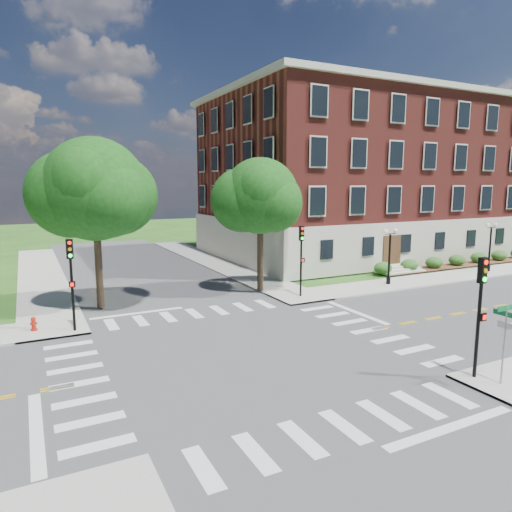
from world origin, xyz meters
name	(u,v)px	position (x,y,z in m)	size (l,w,h in m)	color
ground	(246,353)	(0.00, 0.00, 0.00)	(160.00, 160.00, 0.00)	#234A14
road_ew	(246,353)	(0.00, 0.00, 0.01)	(90.00, 12.00, 0.01)	#3D3D3F
road_ns	(246,353)	(0.00, 0.00, 0.01)	(12.00, 90.00, 0.01)	#3D3D3F
sidewalk_ne	(325,269)	(15.38, 15.38, 0.06)	(34.00, 34.00, 0.12)	#9E9B93
crosswalk_east	(369,330)	(7.20, 0.00, 0.00)	(2.20, 10.20, 0.02)	silver
stop_bar_east	(356,313)	(8.80, 3.00, 0.00)	(0.40, 5.50, 0.00)	silver
main_building	(357,178)	(24.00, 21.99, 8.34)	(30.60, 22.40, 16.50)	#B7B5A2
shrub_row	(457,267)	(27.00, 10.80, 0.00)	(18.00, 2.00, 1.30)	#24501A
tree_c	(95,189)	(-4.81, 10.80, 7.35)	(6.17, 6.17, 10.33)	black
tree_d	(260,196)	(6.07, 10.31, 6.83)	(5.30, 5.30, 9.38)	black
traffic_signal_se	(480,302)	(6.81, -6.69, 3.19)	(0.33, 0.37, 4.80)	black
traffic_signal_ne	(301,252)	(7.77, 7.59, 3.19)	(0.37, 0.43, 4.80)	black
traffic_signal_nw	(71,273)	(-6.72, 6.68, 3.19)	(0.37, 0.42, 4.80)	black
twin_lamp_west	(390,253)	(15.77, 7.77, 2.52)	(1.36, 0.36, 4.23)	black
twin_lamp_east	(490,244)	(27.24, 7.73, 2.52)	(1.36, 0.36, 4.23)	black
street_sign_pole	(506,329)	(7.17, -7.57, 2.31)	(1.10, 1.10, 3.10)	gray
fire_hydrant	(34,324)	(-8.62, 7.63, 0.46)	(0.35, 0.35, 0.75)	#A91D0D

